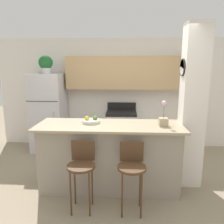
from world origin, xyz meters
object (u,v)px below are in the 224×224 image
(orchid_vase, at_px, (163,119))
(fruit_bowl, at_px, (91,121))
(bar_stool_left, at_px, (82,166))
(bar_stool_right, at_px, (132,167))
(stove_range, at_px, (121,130))
(potted_plant_on_fridge, at_px, (46,64))
(trash_bin, at_px, (72,146))
(refrigerator, at_px, (49,113))

(orchid_vase, relative_size, fruit_bowl, 1.33)
(bar_stool_left, height_order, bar_stool_right, same)
(stove_range, relative_size, orchid_vase, 2.80)
(bar_stool_left, xyz_separation_m, orchid_vase, (1.14, 0.54, 0.53))
(fruit_bowl, bearing_deg, potted_plant_on_fridge, 128.98)
(bar_stool_right, distance_m, orchid_vase, 0.89)
(stove_range, bearing_deg, bar_stool_left, -102.54)
(potted_plant_on_fridge, relative_size, fruit_bowl, 1.38)
(stove_range, height_order, trash_bin, stove_range)
(bar_stool_right, distance_m, potted_plant_on_fridge, 3.13)
(trash_bin, bearing_deg, refrigerator, 155.99)
(orchid_vase, bearing_deg, trash_bin, 142.11)
(bar_stool_left, xyz_separation_m, trash_bin, (-0.60, 1.89, -0.43))
(bar_stool_right, relative_size, potted_plant_on_fridge, 2.36)
(refrigerator, relative_size, potted_plant_on_fridge, 4.44)
(orchid_vase, distance_m, trash_bin, 2.40)
(bar_stool_right, distance_m, fruit_bowl, 1.01)
(refrigerator, distance_m, bar_stool_left, 2.46)
(refrigerator, relative_size, fruit_bowl, 6.14)
(refrigerator, bearing_deg, stove_range, 2.11)
(stove_range, distance_m, potted_plant_on_fridge, 2.25)
(bar_stool_right, bearing_deg, stove_range, 94.39)
(bar_stool_right, relative_size, orchid_vase, 2.45)
(refrigerator, height_order, stove_range, refrigerator)
(stove_range, distance_m, fruit_bowl, 1.73)
(refrigerator, bearing_deg, potted_plant_on_fridge, 116.49)
(stove_range, distance_m, trash_bin, 1.17)
(trash_bin, bearing_deg, potted_plant_on_fridge, 155.98)
(potted_plant_on_fridge, distance_m, trash_bin, 1.89)
(stove_range, distance_m, orchid_vase, 1.92)
(bar_stool_left, distance_m, fruit_bowl, 0.79)
(refrigerator, distance_m, trash_bin, 0.94)
(refrigerator, distance_m, orchid_vase, 2.83)
(bar_stool_right, bearing_deg, orchid_vase, 48.38)
(bar_stool_left, bearing_deg, bar_stool_right, 0.00)
(fruit_bowl, bearing_deg, orchid_vase, -5.84)
(fruit_bowl, bearing_deg, trash_bin, 117.05)
(stove_range, height_order, bar_stool_right, stove_range)
(bar_stool_right, relative_size, fruit_bowl, 3.26)
(stove_range, bearing_deg, trash_bin, -163.67)
(bar_stool_left, bearing_deg, orchid_vase, 25.28)
(potted_plant_on_fridge, height_order, orchid_vase, potted_plant_on_fridge)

